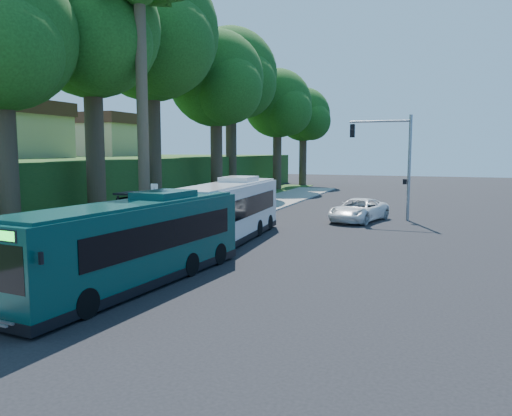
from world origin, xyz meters
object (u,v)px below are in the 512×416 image
at_px(bus_shelter, 146,207).
at_px(white_bus, 228,210).
at_px(teal_bus, 136,241).
at_px(pickup, 359,210).

xyz_separation_m(bus_shelter, white_bus, (3.80, 1.78, -0.22)).
bearing_deg(teal_bus, bus_shelter, 125.85).
distance_m(teal_bus, pickup, 19.17).
relative_size(white_bus, pickup, 2.05).
bearing_deg(bus_shelter, teal_bus, -59.58).
relative_size(bus_shelter, white_bus, 0.29).
bearing_deg(bus_shelter, pickup, 51.65).
bearing_deg(teal_bus, white_bus, 97.83).
height_order(bus_shelter, white_bus, white_bus).
height_order(white_bus, teal_bus, white_bus).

